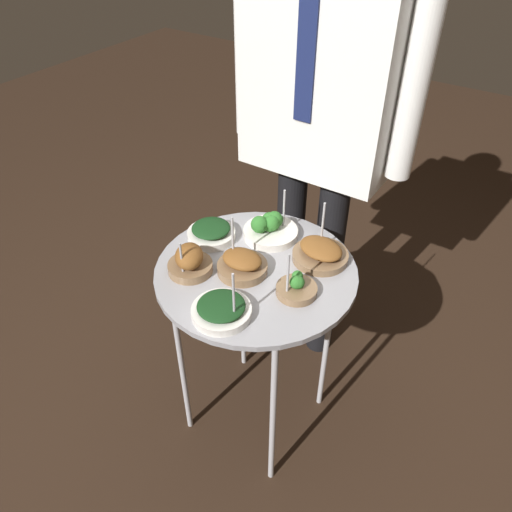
{
  "coord_description": "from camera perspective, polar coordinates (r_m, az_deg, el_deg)",
  "views": [
    {
      "loc": [
        0.62,
        -0.95,
        1.72
      ],
      "look_at": [
        0.0,
        0.0,
        0.8
      ],
      "focal_mm": 35.0,
      "sensor_mm": 36.0,
      "label": 1
    }
  ],
  "objects": [
    {
      "name": "bowl_broccoli_back_right",
      "position": [
        1.41,
        4.66,
        -3.56
      ],
      "size": [
        0.12,
        0.12,
        0.15
      ],
      "color": "brown",
      "rests_on": "serving_cart"
    },
    {
      "name": "bowl_broccoli_front_center",
      "position": [
        1.61,
        1.59,
        3.24
      ],
      "size": [
        0.18,
        0.18,
        0.16
      ],
      "color": "silver",
      "rests_on": "serving_cart"
    },
    {
      "name": "bowl_roast_far_rim",
      "position": [
        1.47,
        -1.59,
        -0.93
      ],
      "size": [
        0.15,
        0.15,
        0.17
      ],
      "color": "brown",
      "rests_on": "serving_cart"
    },
    {
      "name": "bowl_spinach_mid_left",
      "position": [
        1.61,
        -5.14,
        2.73
      ],
      "size": [
        0.16,
        0.16,
        0.05
      ],
      "color": "silver",
      "rests_on": "serving_cart"
    },
    {
      "name": "bowl_spinach_center",
      "position": [
        1.34,
        -3.97,
        -6.12
      ],
      "size": [
        0.16,
        0.16,
        0.17
      ],
      "color": "silver",
      "rests_on": "serving_cart"
    },
    {
      "name": "ground_plane",
      "position": [
        2.06,
        0.0,
        -17.46
      ],
      "size": [
        8.0,
        8.0,
        0.0
      ],
      "primitive_type": "plane",
      "color": "black"
    },
    {
      "name": "bowl_roast_back_left",
      "position": [
        1.53,
        7.39,
        0.4
      ],
      "size": [
        0.17,
        0.17,
        0.17
      ],
      "color": "brown",
      "rests_on": "serving_cart"
    },
    {
      "name": "serving_cart",
      "position": [
        1.54,
        0.0,
        -3.31
      ],
      "size": [
        0.61,
        0.61,
        0.75
      ],
      "color": "#939399",
      "rests_on": "ground_plane"
    },
    {
      "name": "waiter_figure",
      "position": [
        1.67,
        7.49,
        17.58
      ],
      "size": [
        0.65,
        0.24,
        1.76
      ],
      "color": "black",
      "rests_on": "ground_plane"
    },
    {
      "name": "bowl_roast_front_left",
      "position": [
        1.48,
        -7.59,
        -0.63
      ],
      "size": [
        0.13,
        0.14,
        0.13
      ],
      "color": "brown",
      "rests_on": "serving_cart"
    }
  ]
}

